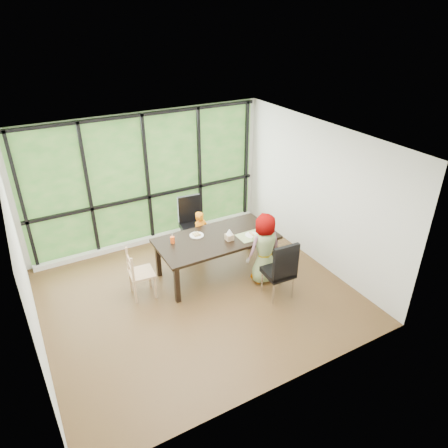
{
  "coord_description": "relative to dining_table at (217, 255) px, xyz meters",
  "views": [
    {
      "loc": [
        -2.35,
        -5.18,
        4.44
      ],
      "look_at": [
        0.71,
        0.34,
        1.05
      ],
      "focal_mm": 32.87,
      "sensor_mm": 36.0,
      "label": 1
    }
  ],
  "objects": [
    {
      "name": "chair_end_beech",
      "position": [
        -1.42,
        0.02,
        0.08
      ],
      "size": [
        0.43,
        0.45,
        0.9
      ],
      "primitive_type": "cube",
      "rotation": [
        0.0,
        0.0,
        1.49
      ],
      "color": "tan",
      "rests_on": "ground"
    },
    {
      "name": "window_mullions",
      "position": [
        -0.61,
        1.75,
        0.98
      ],
      "size": [
        4.8,
        0.06,
        2.65
      ],
      "primitive_type": null,
      "color": "black",
      "rests_on": "back_wall"
    },
    {
      "name": "crepe_rolls_far",
      "position": [
        -0.28,
        0.24,
        0.41
      ],
      "size": [
        0.15,
        0.12,
        0.04
      ],
      "primitive_type": null,
      "color": "tan",
      "rests_on": "plate_far"
    },
    {
      "name": "placemat",
      "position": [
        0.57,
        -0.25,
        0.38
      ],
      "size": [
        0.47,
        0.35,
        0.01
      ],
      "primitive_type": "cube",
      "color": "tan",
      "rests_on": "dining_table"
    },
    {
      "name": "child_toddler",
      "position": [
        -0.0,
        0.64,
        0.11
      ],
      "size": [
        0.41,
        0.33,
        0.98
      ],
      "primitive_type": "imported",
      "rotation": [
        0.0,
        0.0,
        0.3
      ],
      "color": "orange",
      "rests_on": "ground"
    },
    {
      "name": "dining_table",
      "position": [
        0.0,
        0.0,
        0.0
      ],
      "size": [
        2.21,
        1.2,
        0.75
      ],
      "primitive_type": "cube",
      "rotation": [
        0.0,
        0.0,
        -0.06
      ],
      "color": "black",
      "rests_on": "ground"
    },
    {
      "name": "plate_far",
      "position": [
        -0.28,
        0.24,
        0.38
      ],
      "size": [
        0.26,
        0.26,
        0.02
      ],
      "primitive_type": "cylinder",
      "color": "white",
      "rests_on": "dining_table"
    },
    {
      "name": "crepe_rolls_near",
      "position": [
        0.6,
        -0.24,
        0.41
      ],
      "size": [
        0.05,
        0.12,
        0.04
      ],
      "primitive_type": null,
      "color": "tan",
      "rests_on": "plate_near"
    },
    {
      "name": "straw_pink",
      "position": [
        0.91,
        -0.31,
        0.54
      ],
      "size": [
        0.01,
        0.04,
        0.2
      ],
      "primitive_type": "cylinder",
      "rotation": [
        0.14,
        0.0,
        0.0
      ],
      "color": "pink",
      "rests_on": "green_cup"
    },
    {
      "name": "white_mug",
      "position": [
        0.97,
        0.05,
        0.42
      ],
      "size": [
        0.08,
        0.08,
        0.08
      ],
      "primitive_type": "cylinder",
      "color": "white",
      "rests_on": "dining_table"
    },
    {
      "name": "tissue",
      "position": [
        0.17,
        -0.17,
        0.54
      ],
      "size": [
        0.12,
        0.12,
        0.11
      ],
      "primitive_type": "cone",
      "color": "white",
      "rests_on": "tissue_box"
    },
    {
      "name": "chair_window_leather",
      "position": [
        0.01,
        1.04,
        0.17
      ],
      "size": [
        0.5,
        0.5,
        1.08
      ],
      "primitive_type": "cube",
      "rotation": [
        0.0,
        0.0,
        -0.1
      ],
      "color": "black",
      "rests_on": "ground"
    },
    {
      "name": "back_wall",
      "position": [
        -0.61,
        1.81,
        0.98
      ],
      "size": [
        5.0,
        0.0,
        5.0
      ],
      "primitive_type": "plane",
      "rotation": [
        1.57,
        0.0,
        0.0
      ],
      "color": "silver",
      "rests_on": "ground"
    },
    {
      "name": "orange_cup",
      "position": [
        -0.76,
        0.21,
        0.44
      ],
      "size": [
        0.08,
        0.08,
        0.12
      ],
      "primitive_type": "cylinder",
      "color": "#FF571A",
      "rests_on": "dining_table"
    },
    {
      "name": "chair_interior_leather",
      "position": [
        0.59,
        -1.09,
        0.17
      ],
      "size": [
        0.49,
        0.49,
        1.08
      ],
      "primitive_type": "cube",
      "rotation": [
        0.0,
        0.0,
        3.08
      ],
      "color": "black",
      "rests_on": "ground"
    },
    {
      "name": "green_cup",
      "position": [
        0.91,
        -0.31,
        0.44
      ],
      "size": [
        0.08,
        0.08,
        0.12
      ],
      "primitive_type": "cylinder",
      "color": "green",
      "rests_on": "dining_table"
    },
    {
      "name": "straw_white",
      "position": [
        -0.76,
        0.21,
        0.54
      ],
      "size": [
        0.01,
        0.04,
        0.2
      ],
      "primitive_type": "cylinder",
      "rotation": [
        0.14,
        0.0,
        0.0
      ],
      "color": "white",
      "rests_on": "orange_cup"
    },
    {
      "name": "window_sill",
      "position": [
        -0.61,
        1.71,
        -0.33
      ],
      "size": [
        4.8,
        0.12,
        0.1
      ],
      "primitive_type": "cube",
      "color": "silver",
      "rests_on": "ground"
    },
    {
      "name": "child_older",
      "position": [
        0.63,
        -0.6,
        0.28
      ],
      "size": [
        0.66,
        0.44,
        1.32
      ],
      "primitive_type": "imported",
      "rotation": [
        0.0,
        0.0,
        3.17
      ],
      "color": "slate",
      "rests_on": "ground"
    },
    {
      "name": "foliage_backdrop",
      "position": [
        -0.61,
        1.79,
        0.98
      ],
      "size": [
        4.8,
        0.02,
        2.65
      ],
      "primitive_type": "cube",
      "color": "#27501E",
      "rests_on": "back_wall"
    },
    {
      "name": "ground",
      "position": [
        -0.61,
        -0.44,
        -0.38
      ],
      "size": [
        5.0,
        5.0,
        0.0
      ],
      "primitive_type": "plane",
      "color": "black",
      "rests_on": "ground"
    },
    {
      "name": "tissue_box",
      "position": [
        0.17,
        -0.17,
        0.43
      ],
      "size": [
        0.13,
        0.13,
        0.11
      ],
      "primitive_type": "cube",
      "color": "tan",
      "rests_on": "dining_table"
    },
    {
      "name": "plate_near",
      "position": [
        0.6,
        -0.24,
        0.38
      ],
      "size": [
        0.24,
        0.24,
        0.02
      ],
      "primitive_type": "cylinder",
      "color": "white",
      "rests_on": "dining_table"
    }
  ]
}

